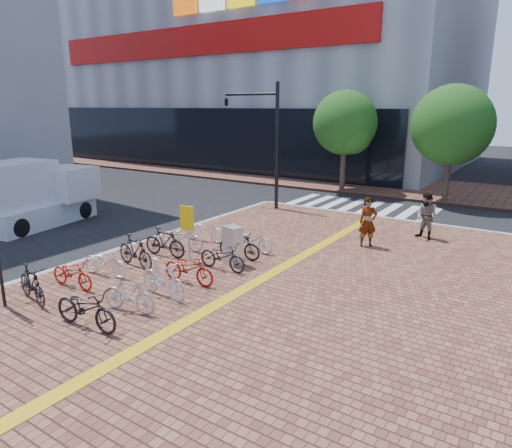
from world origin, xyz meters
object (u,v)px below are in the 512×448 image
Objects in this scene: bike_0 at (32,284)px; traffic_light_pole at (253,122)px; yellow_sign at (187,223)px; box_truck at (34,195)px; bike_5 at (182,237)px; bike_11 at (222,256)px; bike_2 at (105,262)px; bike_4 at (165,242)px; bike_10 at (189,268)px; bike_13 at (251,240)px; bike_7 at (86,308)px; bike_12 at (239,245)px; bike_9 at (163,279)px; bike_8 at (129,295)px; bike_1 at (72,274)px; pedestrian_a at (368,222)px; bike_3 at (135,251)px; bike_6 at (204,230)px; utility_box at (233,246)px; pedestrian_b at (427,216)px.

bike_0 is 0.28× the size of traffic_light_pole.
box_truck reaches higher than yellow_sign.
bike_5 is 1.05× the size of bike_11.
bike_2 is 0.99× the size of bike_4.
bike_10 is 1.03× the size of bike_13.
bike_7 reaches higher than bike_12.
bike_8 is at bearing -177.21° from bike_9.
bike_5 is (-0.03, 0.89, -0.04)m from bike_4.
bike_13 is at bearing 58.58° from yellow_sign.
yellow_sign is at bearing 37.60° from bike_10.
bike_2 is (0.01, 1.14, 0.02)m from bike_1.
bike_7 reaches higher than bike_13.
bike_5 is at bearing 177.63° from pedestrian_a.
traffic_light_pole is (-1.98, 10.98, 3.81)m from bike_2.
bike_0 is 1.02× the size of bike_2.
bike_8 is 0.92× the size of bike_13.
bike_3 is 1.00× the size of bike_5.
utility_box reaches higher than bike_6.
bike_2 is at bearing 51.85° from bike_8.
bike_7 is 3.41m from bike_10.
bike_6 is 0.28× the size of traffic_light_pole.
pedestrian_a reaches higher than utility_box.
bike_12 is at bearing -59.09° from traffic_light_pole.
bike_11 is at bearing -116.02° from bike_5.
bike_2 is at bearing 90.83° from bike_9.
box_truck reaches higher than bike_4.
bike_12 is (2.49, 5.87, -0.03)m from bike_0.
traffic_light_pole is (-1.97, 12.12, 3.82)m from bike_1.
pedestrian_b is at bearing 15.59° from pedestrian_a.
traffic_light_pole is (-4.61, 8.00, 3.61)m from utility_box.
traffic_light_pole is (-2.13, 6.48, 3.80)m from bike_6.
bike_11 is 8.42m from pedestrian_b.
traffic_light_pole is 1.16× the size of box_truck.
box_truck is at bearing 58.52° from bike_7.
bike_2 is 1.31× the size of utility_box.
bike_7 is 1.47× the size of utility_box.
bike_11 is (2.50, -0.86, -0.02)m from bike_5.
bike_3 is 1.01× the size of bike_9.
bike_7 is at bearing 171.60° from bike_13.
bike_7 is 4.84m from bike_11.
bike_7 is 5.09m from yellow_sign.
bike_2 is at bearing 139.75° from bike_12.
bike_7 is at bearing -143.24° from bike_2.
bike_4 is 3.50m from bike_9.
pedestrian_b is (4.71, 5.14, 0.46)m from bike_13.
yellow_sign reaches higher than bike_6.
bike_1 is 0.90× the size of bike_3.
yellow_sign is (-5.90, -7.09, 0.41)m from pedestrian_b.
pedestrian_b reaches higher than bike_8.
bike_3 is 0.95× the size of bike_7.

